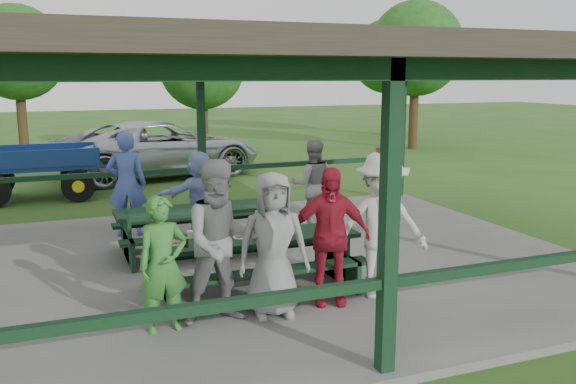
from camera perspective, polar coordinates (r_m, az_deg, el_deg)
name	(u,v)px	position (r m, az deg, el deg)	size (l,w,h in m)	color
ground	(261,267)	(9.58, -2.57, -7.04)	(90.00, 90.00, 0.00)	#2D571B
concrete_slab	(261,264)	(9.56, -2.57, -6.76)	(10.00, 8.00, 0.10)	slate
pavilion_structure	(259,60)	(9.11, -2.74, 12.27)	(10.60, 8.60, 3.24)	black
picnic_table_near	(256,256)	(8.17, -3.01, -5.97)	(2.74, 1.39, 0.75)	black
picnic_table_far	(201,224)	(9.96, -8.16, -2.97)	(2.69, 1.39, 0.75)	black
table_setting	(249,233)	(8.10, -3.71, -3.89)	(2.50, 0.45, 0.10)	white
contestant_green	(163,265)	(6.97, -11.62, -6.67)	(0.56, 0.37, 1.55)	#3C8D36
contestant_grey_left	(222,242)	(7.06, -6.22, -4.70)	(0.93, 0.73, 1.92)	gray
contestant_grey_mid	(273,245)	(7.24, -1.40, -4.96)	(0.85, 0.56, 1.75)	gray
contestant_red	(329,236)	(7.63, 3.86, -4.12)	(1.03, 0.43, 1.75)	#AF1D30
contestant_white_fedora	(381,225)	(7.92, 8.71, -3.07)	(1.35, 0.96, 1.96)	silver
spectator_lblue	(199,194)	(10.87, -8.28, -0.21)	(1.43, 0.46, 1.55)	#93ABE4
spectator_blue	(127,184)	(11.21, -14.85, 0.75)	(0.69, 0.45, 1.89)	#465DB6
spectator_grey	(312,184)	(11.36, 2.30, 0.73)	(0.82, 0.64, 1.68)	gray
pickup_truck	(161,148)	(18.30, -11.77, 4.01)	(2.71, 5.87, 1.63)	silver
farm_trailer	(37,171)	(15.81, -22.46, 1.81)	(3.88, 1.74, 1.36)	navy
tree_left	(17,53)	(25.26, -24.04, 11.80)	(3.53, 3.53, 5.52)	#372716
tree_mid	(202,67)	(22.31, -8.07, 11.48)	(3.03, 3.03, 4.74)	#372716
tree_right	(416,49)	(25.01, 11.89, 12.97)	(3.72, 3.72, 5.81)	#372716
tree_far_right	(388,57)	(30.82, 9.37, 12.39)	(3.60, 3.60, 5.62)	#372716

